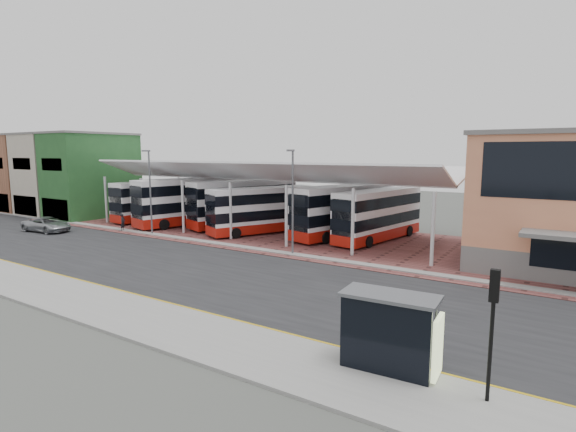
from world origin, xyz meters
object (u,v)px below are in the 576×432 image
(bus_1, at_px, (190,202))
(silver_car, at_px, (47,224))
(bus_0, at_px, (158,200))
(bus_4, at_px, (343,211))
(traffic_signal_west, at_px, (493,314))
(pedestrian, at_px, (123,222))
(bus_5, at_px, (378,215))
(bus_shelter, at_px, (395,326))
(bus_3, at_px, (262,210))
(bus_2, at_px, (243,204))

(bus_1, relative_size, silver_car, 2.39)
(bus_0, relative_size, bus_4, 0.94)
(bus_0, distance_m, traffic_signal_west, 44.61)
(silver_car, distance_m, pedestrian, 7.49)
(bus_0, xyz_separation_m, bus_5, (26.42, 2.04, 0.01))
(bus_shelter, distance_m, traffic_signal_west, 3.27)
(bus_1, xyz_separation_m, bus_5, (20.57, 2.70, -0.24))
(bus_1, bearing_deg, bus_4, 22.75)
(bus_1, bearing_deg, bus_5, 21.81)
(bus_3, height_order, bus_5, bus_5)
(bus_4, relative_size, silver_car, 2.28)
(silver_car, relative_size, traffic_signal_west, 1.23)
(bus_4, bearing_deg, bus_shelter, -44.79)
(bus_1, xyz_separation_m, silver_car, (-8.89, -10.88, -1.80))
(bus_4, distance_m, traffic_signal_west, 28.24)
(pedestrian, bearing_deg, bus_3, -80.05)
(bus_0, relative_size, bus_5, 0.99)
(bus_5, height_order, silver_car, bus_5)
(bus_0, bearing_deg, bus_5, 9.20)
(bus_1, distance_m, silver_car, 14.17)
(bus_0, xyz_separation_m, silver_car, (-3.05, -11.54, -1.56))
(bus_3, height_order, bus_4, bus_4)
(bus_5, xyz_separation_m, traffic_signal_west, (12.79, -23.30, 0.66))
(bus_2, height_order, pedestrian, bus_2)
(bus_shelter, bearing_deg, bus_1, 142.47)
(traffic_signal_west, bearing_deg, bus_5, 116.95)
(bus_2, distance_m, bus_5, 14.89)
(silver_car, bearing_deg, pedestrian, -60.90)
(bus_shelter, xyz_separation_m, traffic_signal_west, (3.07, -0.14, 1.10))
(bus_shelter, bearing_deg, bus_2, 133.96)
(bus_1, xyz_separation_m, bus_3, (9.74, -0.03, -0.28))
(bus_0, relative_size, traffic_signal_west, 2.62)
(bus_4, height_order, silver_car, bus_4)
(bus_2, xyz_separation_m, traffic_signal_west, (27.67, -22.71, 0.47))
(bus_5, relative_size, bus_shelter, 3.17)
(traffic_signal_west, bearing_deg, bus_1, 146.49)
(bus_0, bearing_deg, bus_1, -1.68)
(bus_0, height_order, bus_2, bus_2)
(silver_car, bearing_deg, bus_shelter, -109.63)
(traffic_signal_west, bearing_deg, bus_2, 138.80)
(pedestrian, xyz_separation_m, traffic_signal_west, (36.12, -14.01, 2.05))
(bus_1, xyz_separation_m, bus_2, (5.69, 2.11, -0.05))
(bus_0, relative_size, bus_shelter, 3.13)
(silver_car, relative_size, pedestrian, 3.04)
(bus_2, bearing_deg, bus_0, -153.10)
(silver_car, xyz_separation_m, traffic_signal_west, (42.26, -9.71, 2.22))
(bus_0, distance_m, bus_1, 5.89)
(bus_3, bearing_deg, bus_5, 39.42)
(bus_1, xyz_separation_m, pedestrian, (-2.76, -6.59, -1.63))
(bus_0, bearing_deg, pedestrian, -62.13)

